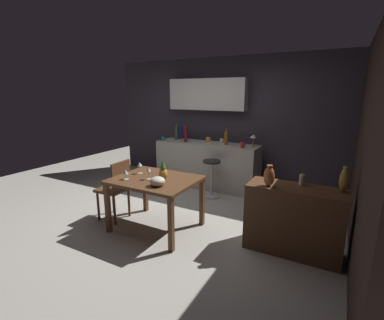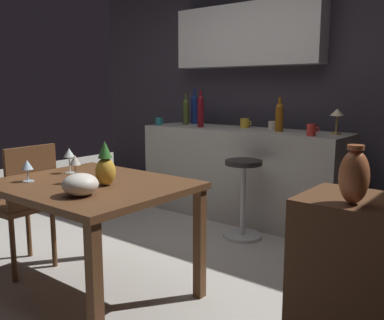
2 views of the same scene
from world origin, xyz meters
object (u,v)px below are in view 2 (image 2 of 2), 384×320
object	(u,v)px
bar_stool	(243,197)
cup_cream	(273,125)
dining_table	(92,197)
wine_glass_center	(69,154)
wine_bottle_ruby	(201,110)
wine_bottle_amber	(280,116)
chair_near_window	(24,202)
counter_lamp	(337,115)
vase_copper	(354,176)
pineapple_centerpiece	(105,167)
wine_bottle_olive	(186,110)
wine_bottle_cobalt	(194,108)
wine_glass_left	(27,166)
fruit_bowl	(80,184)
cup_mustard	(245,123)
wine_glass_right	(75,161)
cup_teal	(159,121)
cup_red	(311,130)

from	to	relation	value
bar_stool	cup_cream	xyz separation A→B (m)	(-0.11, 0.71, 0.57)
dining_table	wine_glass_center	xyz separation A→B (m)	(-0.34, 0.10, 0.22)
wine_bottle_ruby	wine_bottle_amber	bearing A→B (deg)	7.04
chair_near_window	cup_cream	distance (m)	2.41
wine_bottle_amber	counter_lamp	xyz separation A→B (m)	(0.51, 0.09, 0.02)
vase_copper	wine_glass_center	bearing A→B (deg)	-176.79
pineapple_centerpiece	wine_bottle_olive	distance (m)	2.37
dining_table	wine_bottle_cobalt	bearing A→B (deg)	113.05
chair_near_window	wine_glass_left	distance (m)	0.53
fruit_bowl	wine_bottle_olive	bearing A→B (deg)	116.78
bar_stool	wine_bottle_cobalt	xyz separation A→B (m)	(-1.10, 0.72, 0.71)
dining_table	vase_copper	xyz separation A→B (m)	(1.49, 0.20, 0.29)
wine_glass_center	cup_mustard	distance (m)	2.06
cup_mustard	wine_glass_right	bearing A→B (deg)	-85.39
wine_glass_left	counter_lamp	xyz separation A→B (m)	(1.04, 2.34, 0.23)
bar_stool	wine_glass_right	world-z (taller)	wine_glass_right
wine_glass_left	counter_lamp	size ratio (longest dim) A/B	0.59
cup_teal	cup_red	distance (m)	1.73
counter_lamp	cup_mustard	bearing A→B (deg)	178.14
fruit_bowl	wine_bottle_olive	distance (m)	2.62
cup_cream	vase_copper	xyz separation A→B (m)	(1.44, -2.01, -0.00)
wine_glass_left	cup_mustard	world-z (taller)	cup_mustard
cup_cream	cup_mustard	bearing A→B (deg)	-168.08
pineapple_centerpiece	bar_stool	bearing A→B (deg)	89.04
wine_bottle_cobalt	vase_copper	bearing A→B (deg)	-39.68
wine_glass_left	cup_red	xyz separation A→B (m)	(0.92, 2.08, 0.11)
fruit_bowl	cup_cream	xyz separation A→B (m)	(-0.16, 2.45, 0.14)
cup_cream	cup_red	world-z (taller)	cup_red
pineapple_centerpiece	vase_copper	bearing A→B (deg)	8.14
wine_bottle_olive	wine_bottle_ruby	bearing A→B (deg)	-26.84
fruit_bowl	vase_copper	xyz separation A→B (m)	(1.28, 0.44, 0.14)
dining_table	wine_bottle_ruby	xyz separation A→B (m)	(-0.63, 1.92, 0.43)
cup_cream	wine_glass_right	bearing A→B (deg)	-92.67
pineapple_centerpiece	wine_bottle_olive	size ratio (longest dim) A/B	0.77
wine_glass_right	wine_bottle_olive	distance (m)	2.35
chair_near_window	cup_red	bearing A→B (deg)	55.82
wine_glass_center	wine_bottle_amber	world-z (taller)	wine_bottle_amber
wine_bottle_ruby	cup_mustard	distance (m)	0.47
wine_glass_center	wine_bottle_cobalt	world-z (taller)	wine_bottle_cobalt
dining_table	wine_bottle_amber	bearing A→B (deg)	84.04
dining_table	wine_bottle_ruby	size ratio (longest dim) A/B	2.97
wine_bottle_ruby	cup_red	distance (m)	1.24
cup_teal	counter_lamp	world-z (taller)	counter_lamp
pineapple_centerpiece	cup_teal	bearing A→B (deg)	124.63
wine_bottle_ruby	cup_teal	xyz separation A→B (m)	(-0.50, -0.09, -0.14)
wine_glass_center	fruit_bowl	distance (m)	0.65
chair_near_window	cup_mustard	distance (m)	2.29
wine_bottle_amber	wine_bottle_cobalt	distance (m)	1.17
wine_bottle_ruby	wine_bottle_olive	bearing A→B (deg)	153.16
chair_near_window	vase_copper	distance (m)	2.24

